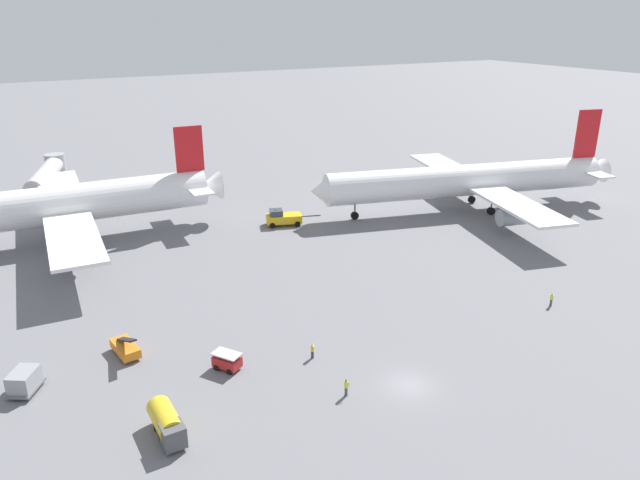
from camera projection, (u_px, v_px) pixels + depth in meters
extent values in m
plane|color=slate|center=(408.00, 385.00, 54.23)|extent=(600.00, 600.00, 0.00)
cylinder|color=white|center=(48.00, 206.00, 85.44)|extent=(46.40, 8.09, 5.70)
cone|color=white|center=(209.00, 186.00, 95.30)|extent=(3.83, 4.74, 4.56)
cube|color=white|center=(66.00, 210.00, 86.70)|extent=(8.84, 47.33, 0.44)
cube|color=white|center=(194.00, 185.00, 94.07)|extent=(3.87, 13.15, 0.28)
cube|color=red|center=(189.00, 149.00, 91.85)|extent=(4.41, 0.59, 7.11)
cylinder|color=#999EA3|center=(55.00, 199.00, 97.99)|extent=(4.33, 2.81, 2.60)
cylinder|color=#999EA3|center=(67.00, 253.00, 75.88)|extent=(4.33, 2.81, 2.60)
cylinder|color=slate|center=(78.00, 235.00, 85.34)|extent=(0.28, 0.28, 2.63)
cylinder|color=black|center=(79.00, 244.00, 85.81)|extent=(1.33, 0.62, 1.30)
cylinder|color=slate|center=(74.00, 221.00, 91.04)|extent=(0.28, 0.28, 2.63)
cylinder|color=black|center=(75.00, 229.00, 91.52)|extent=(1.33, 0.62, 1.30)
cylinder|color=white|center=(465.00, 180.00, 100.63)|extent=(49.06, 17.58, 5.35)
cone|color=white|center=(319.00, 191.00, 94.63)|extent=(3.95, 5.47, 4.92)
cone|color=white|center=(594.00, 171.00, 106.59)|extent=(4.56, 5.05, 4.28)
cube|color=white|center=(478.00, 184.00, 101.49)|extent=(17.63, 45.60, 0.44)
cube|color=white|center=(583.00, 169.00, 105.81)|extent=(6.37, 13.39, 0.28)
cube|color=red|center=(587.00, 134.00, 103.46)|extent=(4.35, 1.46, 8.44)
cylinder|color=#999EA3|center=(440.00, 176.00, 113.41)|extent=(4.72, 3.57, 2.60)
cylinder|color=#999EA3|center=(512.00, 217.00, 90.40)|extent=(4.72, 3.57, 2.60)
cylinder|color=slate|center=(492.00, 204.00, 99.64)|extent=(0.28, 0.28, 2.31)
cylinder|color=black|center=(491.00, 211.00, 100.06)|extent=(1.40, 0.86, 1.30)
cylinder|color=slate|center=(472.00, 193.00, 105.79)|extent=(0.28, 0.28, 2.31)
cylinder|color=black|center=(472.00, 200.00, 106.21)|extent=(1.40, 0.86, 1.30)
cylinder|color=slate|center=(355.00, 209.00, 97.34)|extent=(0.28, 0.28, 2.31)
cylinder|color=black|center=(355.00, 216.00, 97.75)|extent=(1.40, 0.86, 1.30)
cube|color=gold|center=(284.00, 218.00, 95.08)|extent=(6.18, 4.27, 1.27)
cube|color=#333D47|center=(276.00, 212.00, 94.48)|extent=(2.59, 2.64, 0.90)
cylinder|color=#4C4C51|center=(311.00, 216.00, 95.81)|extent=(3.10, 1.19, 0.20)
sphere|color=orange|center=(276.00, 209.00, 94.25)|extent=(0.24, 0.24, 0.24)
cylinder|color=black|center=(272.00, 226.00, 93.74)|extent=(0.95, 0.57, 0.90)
cylinder|color=black|center=(271.00, 220.00, 96.17)|extent=(0.95, 0.57, 0.90)
cylinder|color=black|center=(298.00, 224.00, 94.46)|extent=(0.95, 0.57, 0.90)
cylinder|color=black|center=(295.00, 219.00, 96.88)|extent=(0.95, 0.57, 0.90)
cube|color=slate|center=(26.00, 388.00, 53.15)|extent=(3.56, 3.88, 0.25)
cube|color=gray|center=(24.00, 379.00, 52.82)|extent=(3.18, 3.43, 1.60)
cylinder|color=black|center=(23.00, 384.00, 53.93)|extent=(0.49, 0.61, 0.60)
cylinder|color=black|center=(38.00, 384.00, 53.86)|extent=(0.49, 0.61, 0.60)
cylinder|color=black|center=(14.00, 394.00, 52.54)|extent=(0.49, 0.61, 0.60)
cylinder|color=black|center=(29.00, 394.00, 52.47)|extent=(0.49, 0.61, 0.60)
cylinder|color=gold|center=(165.00, 419.00, 47.54)|extent=(2.11, 4.05, 2.00)
cube|color=#4C4C51|center=(173.00, 435.00, 46.01)|extent=(1.81, 1.85, 1.80)
cylinder|color=black|center=(178.00, 432.00, 47.67)|extent=(0.22, 0.61, 0.60)
cylinder|color=black|center=(161.00, 438.00, 47.00)|extent=(0.22, 0.61, 0.60)
cylinder|color=black|center=(172.00, 422.00, 48.87)|extent=(0.22, 0.61, 0.60)
cylinder|color=black|center=(155.00, 428.00, 48.21)|extent=(0.22, 0.61, 0.60)
cube|color=orange|center=(125.00, 348.00, 58.83)|extent=(2.36, 4.22, 0.90)
cube|color=black|center=(127.00, 340.00, 57.75)|extent=(1.30, 4.29, 1.83)
cylinder|color=black|center=(135.00, 353.00, 58.83)|extent=(0.28, 0.62, 0.60)
cylinder|color=black|center=(122.00, 358.00, 58.04)|extent=(0.28, 0.62, 0.60)
cylinder|color=black|center=(130.00, 347.00, 59.95)|extent=(0.28, 0.62, 0.60)
cylinder|color=black|center=(116.00, 351.00, 59.16)|extent=(0.28, 0.62, 0.60)
cube|color=red|center=(227.00, 362.00, 56.47)|extent=(2.69, 3.00, 1.00)
cube|color=#B2B2B7|center=(227.00, 354.00, 56.16)|extent=(2.82, 3.15, 0.12)
cylinder|color=black|center=(217.00, 368.00, 56.39)|extent=(0.50, 0.61, 0.60)
cylinder|color=black|center=(225.00, 361.00, 57.55)|extent=(0.50, 0.61, 0.60)
cylinder|color=black|center=(229.00, 372.00, 55.74)|extent=(0.50, 0.61, 0.60)
cylinder|color=black|center=(238.00, 364.00, 56.90)|extent=(0.50, 0.61, 0.60)
cylinder|color=#4C4C51|center=(551.00, 303.00, 68.83)|extent=(0.28, 0.28, 0.84)
cylinder|color=#D1E02D|center=(552.00, 297.00, 68.57)|extent=(0.36, 0.36, 0.59)
sphere|color=tan|center=(552.00, 294.00, 68.43)|extent=(0.23, 0.23, 0.23)
cylinder|color=#4C4C51|center=(346.00, 391.00, 52.60)|extent=(0.28, 0.28, 0.88)
cylinder|color=#D1E02D|center=(346.00, 384.00, 52.33)|extent=(0.36, 0.36, 0.62)
sphere|color=#9E704C|center=(346.00, 380.00, 52.18)|extent=(0.24, 0.24, 0.24)
cylinder|color=#F24C19|center=(349.00, 384.00, 52.12)|extent=(0.05, 0.05, 0.40)
cylinder|color=#2D3351|center=(312.00, 354.00, 58.39)|extent=(0.28, 0.28, 0.81)
cylinder|color=#D1E02D|center=(312.00, 348.00, 58.14)|extent=(0.36, 0.36, 0.58)
sphere|color=tan|center=(312.00, 345.00, 57.99)|extent=(0.22, 0.22, 0.22)
cylinder|color=#F24C19|center=(312.00, 349.00, 57.82)|extent=(0.05, 0.05, 0.40)
cylinder|color=#B7B7BC|center=(45.00, 175.00, 106.87)|extent=(8.59, 19.61, 3.20)
cylinder|color=#99999E|center=(55.00, 163.00, 115.76)|extent=(3.84, 3.84, 3.52)
cylinder|color=#595960|center=(56.00, 176.00, 115.66)|extent=(0.70, 0.70, 4.53)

